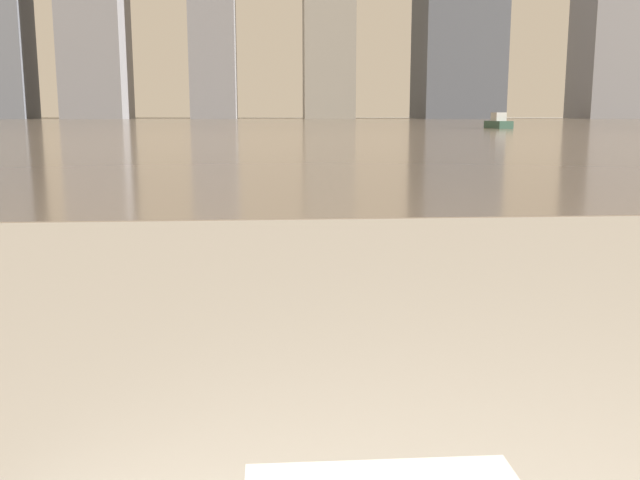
# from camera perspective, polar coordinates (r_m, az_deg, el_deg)

# --- Properties ---
(harbor_water) EXTENTS (180.00, 110.00, 0.01)m
(harbor_water) POSITION_cam_1_polar(r_m,az_deg,el_deg) (61.78, -4.18, 9.21)
(harbor_water) COLOR gray
(harbor_water) RESTS_ON ground_plane
(harbor_boat_0) EXTENTS (1.10, 2.74, 1.01)m
(harbor_boat_0) POSITION_cam_1_polar(r_m,az_deg,el_deg) (47.71, 14.08, 9.09)
(harbor_boat_0) COLOR #335647
(harbor_boat_0) RESTS_ON harbor_water
(skyline_tower_5) EXTENTS (10.47, 10.69, 32.45)m
(skyline_tower_5) POSITION_cam_1_polar(r_m,az_deg,el_deg) (131.81, 22.41, 16.06)
(skyline_tower_5) COLOR slate
(skyline_tower_5) RESTS_ON ground_plane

